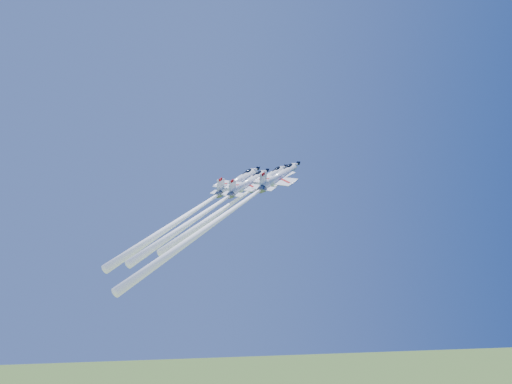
{
  "coord_description": "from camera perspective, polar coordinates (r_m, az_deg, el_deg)",
  "views": [
    {
      "loc": [
        -18.26,
        -119.42,
        93.78
      ],
      "look_at": [
        0.0,
        0.0,
        101.46
      ],
      "focal_mm": 40.0,
      "sensor_mm": 36.0,
      "label": 1
    }
  ],
  "objects": [
    {
      "name": "jet_lead",
      "position": [
        117.13,
        -2.12,
        -0.92
      ],
      "size": [
        23.77,
        22.86,
        26.66
      ],
      "rotation": [
        0.48,
        0.15,
        -0.8
      ],
      "color": "white"
    },
    {
      "name": "jet_slot",
      "position": [
        109.46,
        -4.46,
        -1.59
      ],
      "size": [
        23.39,
        22.5,
        26.25
      ],
      "rotation": [
        0.48,
        0.15,
        -0.8
      ],
      "color": "white"
    },
    {
      "name": "jet_left",
      "position": [
        116.13,
        -5.89,
        -1.63
      ],
      "size": [
        26.32,
        25.35,
        29.65
      ],
      "rotation": [
        0.48,
        0.15,
        -0.8
      ],
      "color": "white"
    },
    {
      "name": "jet_right",
      "position": [
        104.99,
        -2.77,
        -2.06
      ],
      "size": [
        28.93,
        28.21,
        33.94
      ],
      "rotation": [
        0.48,
        0.15,
        -0.8
      ],
      "color": "white"
    }
  ]
}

